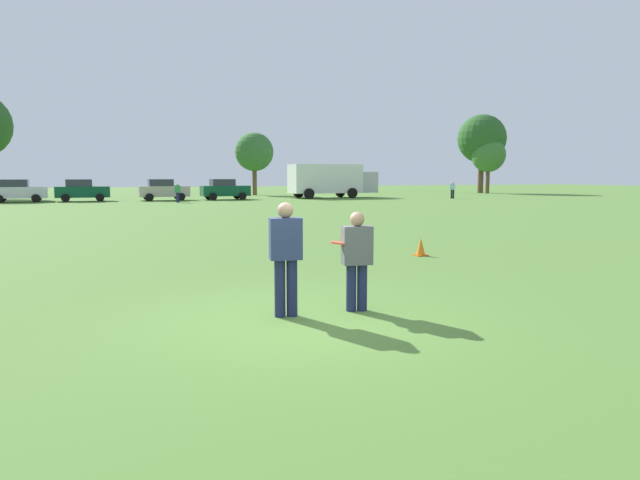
# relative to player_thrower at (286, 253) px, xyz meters

# --- Properties ---
(ground_plane) EXTENTS (199.71, 199.71, 0.00)m
(ground_plane) POSITION_rel_player_thrower_xyz_m (0.16, -0.33, -0.99)
(ground_plane) COLOR #517A33
(player_thrower) EXTENTS (0.52, 0.35, 1.75)m
(player_thrower) POSITION_rel_player_thrower_xyz_m (0.00, 0.00, 0.00)
(player_thrower) COLOR #1E234C
(player_thrower) RESTS_ON ground
(player_defender) EXTENTS (0.50, 0.34, 1.58)m
(player_defender) POSITION_rel_player_thrower_xyz_m (1.16, -0.05, -0.10)
(player_defender) COLOR #1E234C
(player_defender) RESTS_ON ground
(frisbee) EXTENTS (0.27, 0.27, 0.06)m
(frisbee) POSITION_rel_player_thrower_xyz_m (0.87, 0.01, 0.11)
(frisbee) COLOR #E54C33
(traffic_cone) EXTENTS (0.32, 0.32, 0.48)m
(traffic_cone) POSITION_rel_player_thrower_xyz_m (5.31, 4.99, -0.76)
(traffic_cone) COLOR #D8590C
(traffic_cone) RESTS_ON ground
(parked_car_center) EXTENTS (4.27, 2.35, 1.82)m
(parked_car_center) POSITION_rel_player_thrower_xyz_m (-9.45, 42.67, -0.06)
(parked_car_center) COLOR silver
(parked_car_center) RESTS_ON ground
(parked_car_mid_right) EXTENTS (4.27, 2.35, 1.82)m
(parked_car_mid_right) POSITION_rel_player_thrower_xyz_m (-4.68, 42.47, -0.06)
(parked_car_mid_right) COLOR #0C4C2D
(parked_car_mid_right) RESTS_ON ground
(parked_car_near_right) EXTENTS (4.27, 2.35, 1.82)m
(parked_car_near_right) POSITION_rel_player_thrower_xyz_m (1.78, 41.91, -0.06)
(parked_car_near_right) COLOR #B7AD99
(parked_car_near_right) RESTS_ON ground
(parked_car_far_right) EXTENTS (4.27, 2.35, 1.82)m
(parked_car_far_right) POSITION_rel_player_thrower_xyz_m (7.04, 41.66, -0.06)
(parked_car_far_right) COLOR #0C4C2D
(parked_car_far_right) RESTS_ON ground
(box_truck) EXTENTS (8.59, 3.24, 3.18)m
(box_truck) POSITION_rel_player_thrower_xyz_m (17.38, 42.04, 0.76)
(box_truck) COLOR white
(box_truck) RESTS_ON ground
(bystander_far_jogger) EXTENTS (0.48, 0.48, 1.57)m
(bystander_far_jogger) POSITION_rel_player_thrower_xyz_m (2.55, 37.84, -0.10)
(bystander_far_jogger) COLOR #1E234C
(bystander_far_jogger) RESTS_ON ground
(bystander_field_marshal) EXTENTS (0.51, 0.47, 1.61)m
(bystander_field_marshal) POSITION_rel_player_thrower_xyz_m (27.35, 36.61, -0.08)
(bystander_field_marshal) COLOR black
(bystander_field_marshal) RESTS_ON ground
(tree_east_oak) EXTENTS (4.15, 4.15, 6.75)m
(tree_east_oak) POSITION_rel_player_thrower_xyz_m (12.29, 51.87, 3.65)
(tree_east_oak) COLOR brown
(tree_east_oak) RESTS_ON ground
(tree_far_east_pine) EXTENTS (4.06, 4.06, 6.59)m
(tree_far_east_pine) POSITION_rel_player_thrower_xyz_m (39.93, 48.15, 3.55)
(tree_far_east_pine) COLOR brown
(tree_far_east_pine) RESTS_ON ground
(tree_far_west_pine) EXTENTS (5.83, 5.83, 9.47)m
(tree_far_west_pine) POSITION_rel_player_thrower_xyz_m (39.96, 49.56, 5.52)
(tree_far_west_pine) COLOR brown
(tree_far_west_pine) RESTS_ON ground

